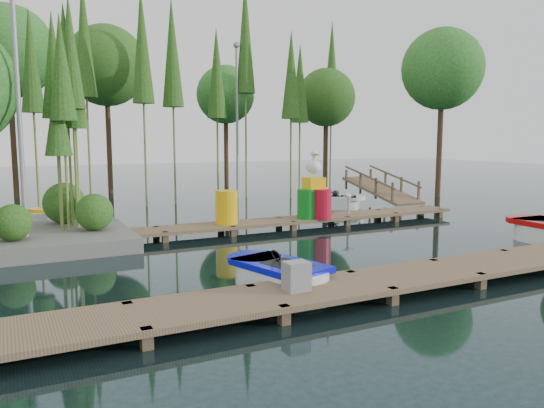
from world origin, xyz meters
name	(u,v)px	position (x,y,z in m)	size (l,w,h in m)	color
ground_plane	(264,249)	(0.00, 0.00, 0.00)	(90.00, 90.00, 0.00)	#1D3236
near_dock	(371,283)	(0.00, -4.50, 0.23)	(18.00, 1.50, 0.50)	brown
far_dock	(257,224)	(1.00, 2.50, 0.23)	(15.00, 1.20, 0.50)	brown
tree_screen	(103,57)	(-2.04, 10.60, 6.12)	(34.42, 18.53, 10.31)	#3F2C1B
lamp_island	(17,81)	(-5.50, 2.50, 4.26)	(0.30, 0.30, 7.25)	gray
lamp_rear	(237,107)	(4.00, 11.00, 4.26)	(0.30, 0.30, 7.25)	gray
ramp	(381,189)	(9.00, 6.50, 0.59)	(1.50, 3.94, 1.49)	brown
boat_blue	(279,276)	(-1.29, -3.30, 0.23)	(1.67, 2.61, 0.81)	white
boat_yellow_far	(68,215)	(-4.06, 6.60, 0.31)	(3.06, 2.82, 1.45)	white
boat_white_far	(334,202)	(6.01, 5.77, 0.25)	(2.61, 2.20, 1.14)	white
utility_cabinet	(296,276)	(-1.58, -4.50, 0.55)	(0.41, 0.34, 0.50)	gray
yellow_barrel	(226,207)	(-0.02, 2.50, 0.80)	(0.67, 0.67, 1.01)	yellow
drum_cluster	(315,198)	(3.01, 2.34, 0.94)	(1.26, 1.15, 2.17)	#0D761B
seagull_post	(348,200)	(4.42, 2.50, 0.78)	(0.44, 0.24, 0.71)	gray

